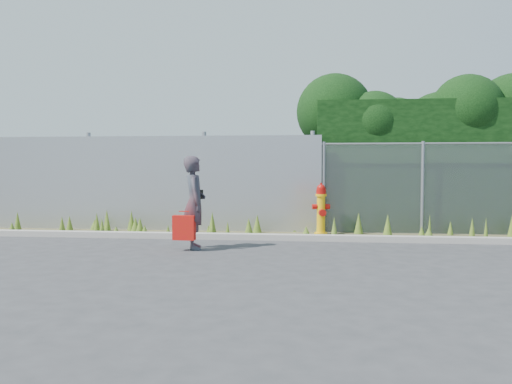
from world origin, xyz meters
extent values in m
plane|color=#363638|center=(0.00, 0.00, 0.00)|extent=(80.00, 80.00, 0.00)
cube|color=#9F9890|center=(0.00, 1.80, 0.06)|extent=(16.00, 0.22, 0.12)
cube|color=#4D472C|center=(0.00, 2.40, 0.01)|extent=(16.00, 1.20, 0.01)
cone|color=#45641E|center=(-2.77, 2.02, 0.12)|extent=(0.19, 0.19, 0.24)
cone|color=#45641E|center=(-2.24, 2.81, 0.10)|extent=(0.20, 0.20, 0.21)
cone|color=#45641E|center=(4.99, 2.72, 0.24)|extent=(0.17, 0.17, 0.48)
cone|color=#45641E|center=(-5.95, 2.49, 0.23)|extent=(0.17, 0.17, 0.45)
cone|color=#45641E|center=(0.67, 2.02, 0.13)|extent=(0.24, 0.24, 0.26)
cone|color=#45641E|center=(3.15, 2.11, 0.13)|extent=(0.24, 0.24, 0.27)
cone|color=#45641E|center=(-3.73, 2.33, 0.21)|extent=(0.16, 0.16, 0.43)
cone|color=#45641E|center=(3.09, 2.47, 0.12)|extent=(0.16, 0.16, 0.24)
cone|color=#45641E|center=(-0.42, 2.76, 0.21)|extent=(0.21, 0.21, 0.42)
cone|color=#45641E|center=(-1.50, 2.61, 0.09)|extent=(0.11, 0.11, 0.19)
cone|color=#45641E|center=(-4.26, 2.84, 0.12)|extent=(0.23, 0.23, 0.25)
cone|color=#45641E|center=(1.81, 2.81, 0.24)|extent=(0.20, 0.20, 0.47)
cone|color=#45641E|center=(4.15, 2.63, 0.21)|extent=(0.13, 0.13, 0.41)
cone|color=#45641E|center=(-2.93, 2.18, 0.19)|extent=(0.21, 0.21, 0.38)
cone|color=#45641E|center=(3.76, 2.82, 0.16)|extent=(0.13, 0.13, 0.31)
cone|color=#45641E|center=(0.93, 2.85, 0.14)|extent=(0.13, 0.13, 0.28)
cone|color=#45641E|center=(-3.90, 2.70, 0.25)|extent=(0.18, 0.18, 0.50)
cone|color=#45641E|center=(-3.26, 2.55, 0.25)|extent=(0.19, 0.19, 0.50)
cone|color=#45641E|center=(-2.35, 2.33, 0.11)|extent=(0.11, 0.11, 0.21)
cone|color=#45641E|center=(-4.06, 2.52, 0.22)|extent=(0.15, 0.15, 0.45)
cone|color=#45641E|center=(-3.72, 2.02, 0.19)|extent=(0.14, 0.14, 0.38)
cone|color=#45641E|center=(2.38, 2.43, 0.24)|extent=(0.21, 0.21, 0.48)
cone|color=#45641E|center=(-1.02, 2.35, 0.15)|extent=(0.11, 0.11, 0.30)
cone|color=#45641E|center=(-5.79, 2.01, 0.13)|extent=(0.18, 0.18, 0.27)
cone|color=#45641E|center=(3.25, 2.48, 0.25)|extent=(0.08, 0.08, 0.49)
cone|color=#45641E|center=(-4.80, 2.35, 0.19)|extent=(0.16, 0.16, 0.37)
cone|color=#45641E|center=(-3.39, 1.98, 0.10)|extent=(0.21, 0.21, 0.20)
cone|color=#45641E|center=(-1.30, 2.01, 0.24)|extent=(0.09, 0.09, 0.49)
cone|color=#45641E|center=(1.24, 1.96, 0.23)|extent=(0.15, 0.15, 0.46)
cone|color=#45641E|center=(-3.44, 2.88, 0.10)|extent=(0.08, 0.08, 0.21)
cone|color=#45641E|center=(-4.79, 2.67, 0.17)|extent=(0.17, 0.17, 0.35)
cone|color=#45641E|center=(0.41, 3.04, 0.14)|extent=(0.20, 0.20, 0.27)
cone|color=#45641E|center=(4.29, 2.22, 0.23)|extent=(0.10, 0.10, 0.46)
cone|color=#45641E|center=(-3.13, 2.46, 0.18)|extent=(0.22, 0.22, 0.36)
cone|color=#45641E|center=(-0.56, 2.30, 0.19)|extent=(0.21, 0.21, 0.38)
cone|color=#45641E|center=(-1.35, 2.30, 0.26)|extent=(0.20, 0.20, 0.52)
cube|color=#A3A5AA|center=(-3.25, 3.00, 1.10)|extent=(8.50, 0.08, 2.20)
cylinder|color=gray|center=(-4.50, 3.12, 1.15)|extent=(0.10, 0.10, 2.30)
cylinder|color=gray|center=(-1.70, 3.12, 1.15)|extent=(0.10, 0.10, 2.30)
cylinder|color=gray|center=(0.80, 3.12, 1.15)|extent=(0.10, 0.10, 2.30)
cube|color=gray|center=(4.25, 3.00, 1.00)|extent=(6.50, 0.03, 2.00)
cylinder|color=gray|center=(4.25, 3.00, 2.00)|extent=(6.50, 0.04, 0.04)
cylinder|color=gray|center=(1.05, 3.00, 1.02)|extent=(0.07, 0.07, 2.05)
cylinder|color=gray|center=(3.20, 3.00, 1.02)|extent=(0.07, 0.07, 2.05)
cube|color=black|center=(4.55, 4.00, 1.50)|extent=(7.30, 1.60, 3.00)
sphere|color=black|center=(1.33, 4.19, 2.84)|extent=(1.85, 1.85, 1.85)
sphere|color=black|center=(2.25, 3.85, 2.54)|extent=(1.48, 1.48, 1.48)
sphere|color=black|center=(2.77, 4.06, 2.31)|extent=(1.67, 1.67, 1.67)
sphere|color=black|center=(3.84, 4.18, 2.36)|extent=(1.85, 1.85, 1.85)
sphere|color=black|center=(4.36, 3.88, 2.81)|extent=(1.65, 1.65, 1.65)
sphere|color=black|center=(5.51, 4.25, 2.85)|extent=(1.70, 1.70, 1.70)
cylinder|color=#F1B50C|center=(0.99, 2.64, 0.03)|extent=(0.28, 0.28, 0.06)
cylinder|color=#F1B50C|center=(0.99, 2.64, 0.43)|extent=(0.18, 0.18, 0.86)
cylinder|color=#F1B50C|center=(0.99, 2.64, 0.88)|extent=(0.24, 0.24, 0.05)
cylinder|color=#B20F0A|center=(0.99, 2.64, 0.95)|extent=(0.21, 0.21, 0.10)
sphere|color=#B20F0A|center=(0.99, 2.64, 1.02)|extent=(0.19, 0.19, 0.19)
cylinder|color=#B20F0A|center=(0.99, 2.64, 1.12)|extent=(0.05, 0.05, 0.05)
cylinder|color=#B20F0A|center=(0.85, 2.64, 0.62)|extent=(0.10, 0.11, 0.11)
cylinder|color=#B20F0A|center=(1.13, 2.64, 0.62)|extent=(0.10, 0.11, 0.11)
cylinder|color=#B20F0A|center=(0.99, 2.50, 0.50)|extent=(0.15, 0.12, 0.15)
imported|color=#0E4C58|center=(-1.34, 0.58, 0.84)|extent=(0.56, 0.71, 1.69)
cube|color=#BA1B0A|center=(-1.46, 0.32, 0.42)|extent=(0.39, 0.15, 0.44)
cylinder|color=#BA1B0A|center=(-1.46, 0.32, 0.71)|extent=(0.19, 0.02, 0.02)
cube|color=black|center=(-1.33, 0.76, 0.98)|extent=(0.23, 0.09, 0.17)
camera|label=1|loc=(0.77, -8.26, 1.51)|focal=35.00mm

